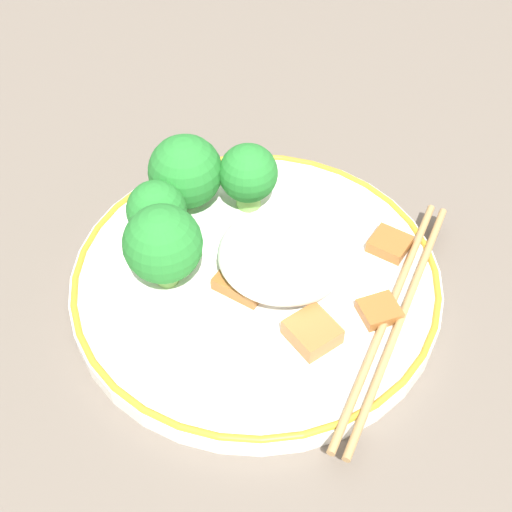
{
  "coord_description": "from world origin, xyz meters",
  "views": [
    {
      "loc": [
        0.32,
        0.06,
        0.4
      ],
      "look_at": [
        0.0,
        0.0,
        0.03
      ],
      "focal_mm": 50.0,
      "sensor_mm": 36.0,
      "label": 1
    }
  ],
  "objects_px": {
    "plate": "(256,280)",
    "broccoli_mid_left": "(163,245)",
    "broccoli_back_left": "(248,174)",
    "chopsticks": "(395,316)",
    "broccoli_back_center": "(185,172)",
    "broccoli_back_right": "(156,211)"
  },
  "relations": [
    {
      "from": "broccoli_back_center",
      "to": "broccoli_back_right",
      "type": "xyz_separation_m",
      "value": [
        0.04,
        -0.01,
        -0.0
      ]
    },
    {
      "from": "broccoli_mid_left",
      "to": "chopsticks",
      "type": "relative_size",
      "value": 0.29
    },
    {
      "from": "broccoli_back_left",
      "to": "broccoli_mid_left",
      "type": "bearing_deg",
      "value": -26.55
    },
    {
      "from": "plate",
      "to": "chopsticks",
      "type": "height_order",
      "value": "chopsticks"
    },
    {
      "from": "broccoli_back_right",
      "to": "plate",
      "type": "bearing_deg",
      "value": 73.31
    },
    {
      "from": "broccoli_back_left",
      "to": "broccoli_back_center",
      "type": "distance_m",
      "value": 0.05
    },
    {
      "from": "plate",
      "to": "broccoli_back_right",
      "type": "xyz_separation_m",
      "value": [
        -0.02,
        -0.08,
        0.03
      ]
    },
    {
      "from": "broccoli_back_center",
      "to": "chopsticks",
      "type": "bearing_deg",
      "value": 62.53
    },
    {
      "from": "broccoli_mid_left",
      "to": "chopsticks",
      "type": "bearing_deg",
      "value": 87.7
    },
    {
      "from": "broccoli_back_right",
      "to": "broccoli_mid_left",
      "type": "relative_size",
      "value": 0.79
    },
    {
      "from": "broccoli_back_right",
      "to": "chopsticks",
      "type": "xyz_separation_m",
      "value": [
        0.05,
        0.18,
        -0.03
      ]
    },
    {
      "from": "plate",
      "to": "broccoli_back_left",
      "type": "relative_size",
      "value": 4.81
    },
    {
      "from": "plate",
      "to": "broccoli_back_right",
      "type": "relative_size",
      "value": 5.18
    },
    {
      "from": "broccoli_back_center",
      "to": "chopsticks",
      "type": "xyz_separation_m",
      "value": [
        0.09,
        0.16,
        -0.03
      ]
    },
    {
      "from": "broccoli_back_left",
      "to": "broccoli_mid_left",
      "type": "xyz_separation_m",
      "value": [
        0.09,
        -0.04,
        0.01
      ]
    },
    {
      "from": "broccoli_back_left",
      "to": "chopsticks",
      "type": "distance_m",
      "value": 0.15
    },
    {
      "from": "broccoli_back_center",
      "to": "plate",
      "type": "bearing_deg",
      "value": 45.69
    },
    {
      "from": "plate",
      "to": "broccoli_back_right",
      "type": "bearing_deg",
      "value": -106.69
    },
    {
      "from": "broccoli_back_center",
      "to": "broccoli_mid_left",
      "type": "relative_size",
      "value": 0.94
    },
    {
      "from": "broccoli_back_center",
      "to": "chopsticks",
      "type": "height_order",
      "value": "broccoli_back_center"
    },
    {
      "from": "plate",
      "to": "broccoli_mid_left",
      "type": "height_order",
      "value": "broccoli_mid_left"
    },
    {
      "from": "broccoli_back_left",
      "to": "chopsticks",
      "type": "relative_size",
      "value": 0.25
    }
  ]
}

